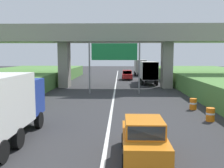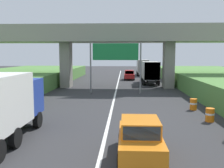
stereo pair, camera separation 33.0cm
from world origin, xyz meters
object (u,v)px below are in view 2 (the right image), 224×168
Objects in this scene: overhead_highway_sign at (115,56)px; speed_limit_sign at (19,92)px; car_orange at (140,138)px; construction_barrel_3 at (193,104)px; construction_barrel_2 at (210,115)px; truck_black at (150,71)px; car_red at (129,75)px; truck_yellow at (142,67)px.

speed_limit_sign is (-7.40, -9.35, -2.87)m from overhead_highway_sign.
car_orange reaches higher than construction_barrel_3.
construction_barrel_3 is (-0.10, 3.66, 0.00)m from construction_barrel_2.
car_red is (-3.04, 6.44, -1.08)m from truck_black.
car_orange is (-3.26, -45.33, -1.08)m from truck_yellow.
truck_yellow is 39.15m from construction_barrel_2.
speed_limit_sign is at bearing -122.17° from truck_black.
car_orange is at bearing -128.61° from construction_barrel_2.
construction_barrel_3 is at bearing -87.38° from truck_yellow.
truck_black reaches higher than construction_barrel_2.
speed_limit_sign reaches higher than car_orange.
speed_limit_sign is 14.03m from construction_barrel_3.
construction_barrel_2 is (4.76, -29.00, -0.40)m from car_red.
construction_barrel_2 is at bearing -85.64° from truck_black.
car_orange is at bearing -96.46° from truck_black.
speed_limit_sign reaches higher than car_red.
truck_yellow is 1.78× the size of car_red.
truck_yellow reaches higher than construction_barrel_2.
construction_barrel_3 is at bearing -79.57° from car_red.
speed_limit_sign is at bearing -108.86° from truck_yellow.
truck_yellow is at bearing 92.62° from construction_barrel_3.
car_orange is at bearing -94.12° from truck_yellow.
truck_yellow is at bearing 73.24° from car_red.
construction_barrel_3 is at bearing -52.68° from overhead_highway_sign.
speed_limit_sign is 0.31× the size of truck_yellow.
construction_barrel_2 is 1.00× the size of construction_barrel_3.
construction_barrel_2 is (6.67, -12.28, -3.89)m from overhead_highway_sign.
car_red is (1.91, 16.71, -3.49)m from overhead_highway_sign.
construction_barrel_3 is at bearing 2.97° from speed_limit_sign.
car_red is at bearing -106.76° from truck_yellow.
truck_black is 1.00× the size of truck_yellow.
overhead_highway_sign reaches higher than truck_yellow.
car_red is 4.56× the size of construction_barrel_3.
truck_yellow is at bearing 71.14° from speed_limit_sign.
overhead_highway_sign reaches higher than car_red.
car_red is 1.00× the size of car_orange.
truck_black is at bearing 94.36° from construction_barrel_2.
car_red and car_orange have the same top height.
truck_black is (4.95, 10.28, -2.42)m from overhead_highway_sign.
overhead_highway_sign is 11.52m from construction_barrel_3.
overhead_highway_sign is at bearing 51.64° from speed_limit_sign.
overhead_highway_sign is at bearing -115.70° from truck_black.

